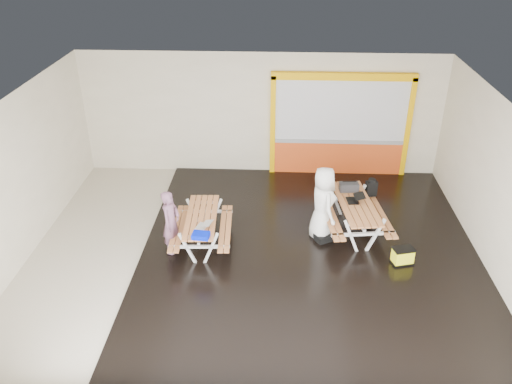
{
  "coord_description": "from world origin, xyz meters",
  "views": [
    {
      "loc": [
        0.49,
        -9.66,
        6.83
      ],
      "look_at": [
        0.0,
        0.9,
        1.0
      ],
      "focal_mm": 36.33,
      "sensor_mm": 36.0,
      "label": 1
    }
  ],
  "objects_px": {
    "person_right": "(323,204)",
    "laptop_right": "(355,199)",
    "picnic_table_right": "(355,210)",
    "fluke_bag": "(403,256)",
    "person_left": "(171,222)",
    "dark_case": "(324,237)",
    "toolbox": "(349,187)",
    "backpack": "(371,187)",
    "laptop_left": "(204,225)",
    "blue_pouch": "(201,236)",
    "picnic_table_left": "(202,223)"
  },
  "relations": [
    {
      "from": "person_right",
      "to": "toolbox",
      "type": "relative_size",
      "value": 3.88
    },
    {
      "from": "picnic_table_right",
      "to": "fluke_bag",
      "type": "height_order",
      "value": "picnic_table_right"
    },
    {
      "from": "laptop_left",
      "to": "blue_pouch",
      "type": "height_order",
      "value": "laptop_left"
    },
    {
      "from": "toolbox",
      "to": "backpack",
      "type": "distance_m",
      "value": 0.7
    },
    {
      "from": "dark_case",
      "to": "backpack",
      "type": "bearing_deg",
      "value": 46.84
    },
    {
      "from": "picnic_table_left",
      "to": "person_left",
      "type": "distance_m",
      "value": 0.74
    },
    {
      "from": "picnic_table_right",
      "to": "backpack",
      "type": "height_order",
      "value": "backpack"
    },
    {
      "from": "laptop_right",
      "to": "dark_case",
      "type": "bearing_deg",
      "value": -146.07
    },
    {
      "from": "toolbox",
      "to": "dark_case",
      "type": "xyz_separation_m",
      "value": [
        -0.61,
        -0.97,
        -0.82
      ]
    },
    {
      "from": "person_right",
      "to": "backpack",
      "type": "bearing_deg",
      "value": -67.35
    },
    {
      "from": "blue_pouch",
      "to": "fluke_bag",
      "type": "relative_size",
      "value": 0.7
    },
    {
      "from": "picnic_table_left",
      "to": "backpack",
      "type": "distance_m",
      "value": 4.29
    },
    {
      "from": "laptop_left",
      "to": "laptop_right",
      "type": "distance_m",
      "value": 3.57
    },
    {
      "from": "picnic_table_left",
      "to": "laptop_right",
      "type": "relative_size",
      "value": 4.69
    },
    {
      "from": "picnic_table_left",
      "to": "fluke_bag",
      "type": "relative_size",
      "value": 3.95
    },
    {
      "from": "laptop_right",
      "to": "picnic_table_right",
      "type": "bearing_deg",
      "value": -72.21
    },
    {
      "from": "blue_pouch",
      "to": "person_right",
      "type": "bearing_deg",
      "value": 26.93
    },
    {
      "from": "dark_case",
      "to": "blue_pouch",
      "type": "bearing_deg",
      "value": -157.53
    },
    {
      "from": "person_left",
      "to": "dark_case",
      "type": "height_order",
      "value": "person_left"
    },
    {
      "from": "person_left",
      "to": "dark_case",
      "type": "distance_m",
      "value": 3.53
    },
    {
      "from": "picnic_table_right",
      "to": "person_right",
      "type": "height_order",
      "value": "person_right"
    },
    {
      "from": "backpack",
      "to": "dark_case",
      "type": "distance_m",
      "value": 1.88
    },
    {
      "from": "blue_pouch",
      "to": "picnic_table_left",
      "type": "bearing_deg",
      "value": 97.36
    },
    {
      "from": "laptop_left",
      "to": "blue_pouch",
      "type": "bearing_deg",
      "value": -90.96
    },
    {
      "from": "person_left",
      "to": "toolbox",
      "type": "height_order",
      "value": "person_left"
    },
    {
      "from": "person_right",
      "to": "toolbox",
      "type": "xyz_separation_m",
      "value": [
        0.67,
        0.74,
        0.06
      ]
    },
    {
      "from": "picnic_table_left",
      "to": "person_right",
      "type": "distance_m",
      "value": 2.79
    },
    {
      "from": "laptop_left",
      "to": "picnic_table_right",
      "type": "bearing_deg",
      "value": 18.11
    },
    {
      "from": "laptop_left",
      "to": "dark_case",
      "type": "relative_size",
      "value": 0.99
    },
    {
      "from": "toolbox",
      "to": "dark_case",
      "type": "distance_m",
      "value": 1.41
    },
    {
      "from": "picnic_table_left",
      "to": "laptop_right",
      "type": "distance_m",
      "value": 3.58
    },
    {
      "from": "blue_pouch",
      "to": "dark_case",
      "type": "height_order",
      "value": "blue_pouch"
    },
    {
      "from": "blue_pouch",
      "to": "laptop_left",
      "type": "bearing_deg",
      "value": 89.04
    },
    {
      "from": "backpack",
      "to": "dark_case",
      "type": "relative_size",
      "value": 1.12
    },
    {
      "from": "picnic_table_left",
      "to": "fluke_bag",
      "type": "height_order",
      "value": "picnic_table_left"
    },
    {
      "from": "laptop_left",
      "to": "backpack",
      "type": "xyz_separation_m",
      "value": [
        3.88,
        1.99,
        -0.05
      ]
    },
    {
      "from": "person_left",
      "to": "backpack",
      "type": "distance_m",
      "value": 4.99
    },
    {
      "from": "person_right",
      "to": "fluke_bag",
      "type": "xyz_separation_m",
      "value": [
        1.69,
        -1.04,
        -0.65
      ]
    },
    {
      "from": "person_left",
      "to": "fluke_bag",
      "type": "xyz_separation_m",
      "value": [
        5.04,
        -0.23,
        -0.57
      ]
    },
    {
      "from": "person_left",
      "to": "person_right",
      "type": "distance_m",
      "value": 3.45
    },
    {
      "from": "person_right",
      "to": "laptop_right",
      "type": "bearing_deg",
      "value": -89.37
    },
    {
      "from": "picnic_table_left",
      "to": "blue_pouch",
      "type": "height_order",
      "value": "blue_pouch"
    },
    {
      "from": "dark_case",
      "to": "laptop_right",
      "type": "bearing_deg",
      "value": 33.93
    },
    {
      "from": "person_right",
      "to": "laptop_left",
      "type": "xyz_separation_m",
      "value": [
        -2.62,
        -0.92,
        -0.06
      ]
    },
    {
      "from": "person_left",
      "to": "laptop_right",
      "type": "xyz_separation_m",
      "value": [
        4.11,
        1.06,
        0.09
      ]
    },
    {
      "from": "person_left",
      "to": "dark_case",
      "type": "relative_size",
      "value": 3.68
    },
    {
      "from": "picnic_table_right",
      "to": "fluke_bag",
      "type": "relative_size",
      "value": 4.51
    },
    {
      "from": "toolbox",
      "to": "laptop_left",
      "type": "bearing_deg",
      "value": -153.08
    },
    {
      "from": "laptop_right",
      "to": "person_left",
      "type": "bearing_deg",
      "value": -165.53
    },
    {
      "from": "dark_case",
      "to": "picnic_table_left",
      "type": "bearing_deg",
      "value": -174.79
    }
  ]
}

